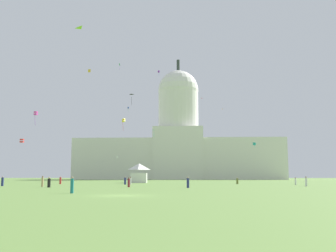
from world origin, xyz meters
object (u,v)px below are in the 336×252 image
person_black_front_center (49,183)px  kite_pink_high (201,99)px  capitol_building (178,145)px  kite_white_low (117,157)px  person_navy_back_right (2,182)px  kite_blue_mid (128,108)px  kite_magenta_mid (36,113)px  kite_yellow_mid (124,120)px  person_maroon_mid_center (129,183)px  person_teal_lawn_far_left (72,185)px  kite_lime_mid (81,31)px  person_white_back_left (306,182)px  kite_turquoise_low (254,144)px  kite_red_low (22,141)px  kite_green_high (120,65)px  kite_violet_high (159,72)px  event_tent (139,173)px  person_red_back_center (60,181)px  person_navy_deep_crowd (125,181)px  kite_gold_mid (89,71)px  person_navy_edge_east (188,183)px  person_tan_lawn_far_right (42,182)px  kite_black_mid (131,95)px  kite_orange_mid (221,110)px  person_white_edge_west (296,181)px  person_white_mid_right (131,181)px  person_olive_front_right (237,181)px  kite_cyan_mid (155,131)px

person_black_front_center → kite_pink_high: kite_pink_high is taller
capitol_building → kite_white_low: (-25.33, -48.22, -9.17)m
person_navy_back_right → kite_blue_mid: bearing=-44.9°
kite_magenta_mid → kite_yellow_mid: bearing=31.0°
person_maroon_mid_center → person_teal_lawn_far_left: bearing=-36.1°
person_black_front_center → kite_lime_mid: bearing=31.2°
person_white_back_left → kite_turquoise_low: bearing=-88.4°
kite_red_low → kite_green_high: size_ratio=0.26×
kite_violet_high → event_tent: bearing=68.5°
person_red_back_center → kite_red_low: size_ratio=1.94×
person_white_back_left → person_navy_deep_crowd: size_ratio=1.02×
person_white_back_left → person_red_back_center: bearing=-10.9°
person_maroon_mid_center → kite_gold_mid: (-19.69, 46.85, 32.00)m
person_navy_edge_east → kite_green_high: kite_green_high is taller
person_teal_lawn_far_left → kite_red_low: 50.16m
person_tan_lawn_far_right → kite_blue_mid: 121.61m
person_navy_edge_east → kite_red_low: bearing=-171.1°
person_teal_lawn_far_left → kite_magenta_mid: (-32.42, 67.82, 19.05)m
person_maroon_mid_center → kite_pink_high: size_ratio=1.24×
person_navy_edge_east → kite_black_mid: size_ratio=0.42×
kite_black_mid → kite_white_low: size_ratio=4.11×
person_teal_lawn_far_left → kite_black_mid: bearing=152.8°
event_tent → kite_pink_high: (19.06, 62.35, 32.98)m
kite_turquoise_low → kite_white_low: kite_turquoise_low is taller
person_tan_lawn_far_right → kite_orange_mid: 133.80m
person_navy_edge_east → kite_lime_mid: bearing=-167.1°
kite_red_low → kite_green_high: kite_green_high is taller
person_tan_lawn_far_right → kite_orange_mid: kite_orange_mid is taller
person_white_back_left → person_black_front_center: person_white_back_left is taller
person_maroon_mid_center → kite_orange_mid: (25.62, 124.66, 33.50)m
person_tan_lawn_far_right → person_teal_lawn_far_left: person_tan_lawn_far_right is taller
capitol_building → event_tent: bearing=-94.0°
person_white_edge_west → kite_blue_mid: kite_blue_mid is taller
person_white_mid_right → kite_violet_high: size_ratio=0.63×
person_navy_edge_east → kite_magenta_mid: 68.38m
person_black_front_center → kite_black_mid: size_ratio=0.41×
person_tan_lawn_far_right → kite_turquoise_low: 137.59m
kite_red_low → kite_green_high: (0.53, 110.20, 50.06)m
person_white_back_left → kite_yellow_mid: bearing=-42.5°
person_red_back_center → kite_turquoise_low: bearing=103.7°
kite_violet_high → person_white_mid_right: bearing=69.1°
event_tent → person_teal_lawn_far_left: bearing=-91.7°
person_maroon_mid_center → kite_green_high: (-26.48, 130.45, 58.81)m
person_teal_lawn_far_left → person_red_back_center: person_red_back_center is taller
person_navy_back_right → person_olive_front_right: 48.31m
person_navy_back_right → kite_turquoise_low: size_ratio=0.67×
kite_violet_high → person_tan_lawn_far_right: bearing=62.9°
person_white_edge_west → kite_lime_mid: 51.66m
person_olive_front_right → kite_black_mid: bearing=-146.2°
kite_cyan_mid → person_navy_edge_east: bearing=-166.1°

